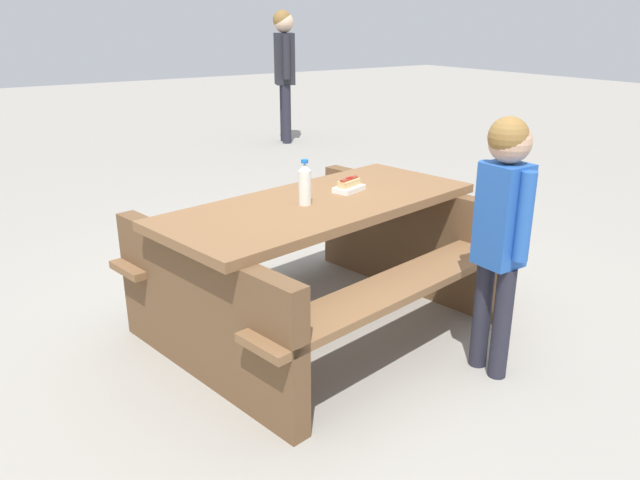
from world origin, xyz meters
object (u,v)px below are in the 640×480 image
at_px(picnic_table, 320,254).
at_px(child_in_coat, 502,216).
at_px(soda_bottle, 305,184).
at_px(bystander_adult, 284,59).
at_px(hotdog_tray, 349,186).

bearing_deg(picnic_table, child_in_coat, -63.65).
distance_m(picnic_table, soda_bottle, 0.43).
bearing_deg(child_in_coat, soda_bottle, 122.17).
relative_size(soda_bottle, child_in_coat, 0.19).
bearing_deg(bystander_adult, picnic_table, -119.02).
relative_size(picnic_table, child_in_coat, 1.58).
relative_size(picnic_table, soda_bottle, 8.36).
distance_m(child_in_coat, bystander_adult, 6.23).
bearing_deg(picnic_table, hotdog_tray, 15.41).
relative_size(picnic_table, hotdog_tray, 9.82).
height_order(hotdog_tray, bystander_adult, bystander_adult).
distance_m(soda_bottle, child_in_coat, 1.01).
bearing_deg(hotdog_tray, soda_bottle, -166.69).
height_order(soda_bottle, bystander_adult, bystander_adult).
relative_size(soda_bottle, bystander_adult, 0.14).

